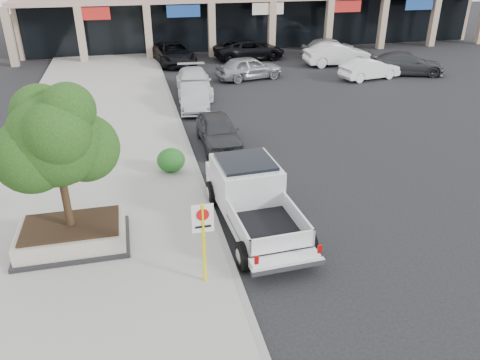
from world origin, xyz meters
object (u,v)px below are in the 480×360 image
curb_car_c (194,82)px  lot_car_a (249,68)px  curb_car_d (174,53)px  lot_car_d (249,50)px  pickup_truck (256,201)px  curb_car_a (218,131)px  planter_tree (61,139)px  curb_car_b (195,96)px  lot_car_c (406,64)px  no_parking_sign (203,233)px  lot_car_b (370,69)px  lot_car_e (328,47)px  lot_car_f (337,54)px  planter (73,235)px

curb_car_c → lot_car_a: size_ratio=1.11×
curb_car_d → lot_car_d: size_ratio=1.02×
pickup_truck → curb_car_a: size_ratio=1.47×
planter_tree → lot_car_d: (11.38, 23.90, -2.64)m
curb_car_a → curb_car_b: curb_car_b is taller
pickup_truck → curb_car_d: size_ratio=1.04×
planter_tree → curb_car_d: planter_tree is taller
curb_car_a → lot_car_c: lot_car_c is taller
no_parking_sign → curb_car_b: size_ratio=0.54×
no_parking_sign → lot_car_d: size_ratio=0.41×
lot_car_b → lot_car_d: lot_car_d is taller
pickup_truck → lot_car_e: pickup_truck is taller
curb_car_a → lot_car_e: lot_car_e is taller
lot_car_a → lot_car_e: lot_car_e is taller
curb_car_a → curb_car_c: (0.13, 8.44, 0.04)m
pickup_truck → lot_car_f: (11.92, 20.67, -0.12)m
lot_car_c → pickup_truck: bearing=155.1°
lot_car_a → lot_car_c: bearing=-108.3°
no_parking_sign → lot_car_c: bearing=48.0°
curb_car_d → lot_car_d: bearing=-4.9°
lot_car_f → pickup_truck: bearing=151.4°
planter → curb_car_b: bearing=66.3°
lot_car_c → lot_car_a: bearing=101.0°
planter_tree → lot_car_c: size_ratio=0.77×
curb_car_c → lot_car_b: size_ratio=1.21×
curb_car_b → lot_car_d: lot_car_d is taller
pickup_truck → lot_car_d: pickup_truck is taller
curb_car_a → curb_car_c: curb_car_c is taller
planter_tree → pickup_truck: 5.93m
curb_car_d → lot_car_a: curb_car_d is taller
planter_tree → lot_car_f: size_ratio=0.81×
lot_car_b → lot_car_a: bearing=66.0°
pickup_truck → curb_car_a: 6.99m
planter → curb_car_d: bearing=77.0°
planter_tree → curb_car_a: size_ratio=0.99×
curb_car_a → curb_car_b: 5.61m
planter → planter_tree: (0.13, 0.15, 2.94)m
planter_tree → lot_car_d: bearing=64.5°
lot_car_d → lot_car_e: size_ratio=1.23×
lot_car_b → lot_car_c: (3.10, 0.59, 0.07)m
curb_car_b → lot_car_d: size_ratio=0.77×
curb_car_d → lot_car_f: 12.35m
planter_tree → lot_car_a: 20.62m
curb_car_a → no_parking_sign: bearing=-103.5°
planter → lot_car_a: lot_car_a is taller
lot_car_b → curb_car_c: bearing=83.5°
planter → pickup_truck: 5.53m
planter → lot_car_e: 29.74m
no_parking_sign → lot_car_c: no_parking_sign is taller
planter → pickup_truck: bearing=-0.9°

